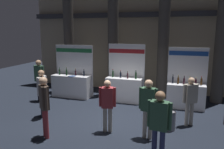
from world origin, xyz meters
name	(u,v)px	position (x,y,z in m)	size (l,w,h in m)	color
ground_plane	(116,121)	(0.00, 0.00, 0.00)	(24.00, 24.00, 0.00)	black
hall_colonnade	(141,24)	(0.00, 4.16, 3.38)	(11.65, 1.40, 6.94)	gray
exhibitor_booth_0	(72,84)	(-2.83, 2.23, 0.62)	(1.89, 0.73, 2.40)	white
exhibitor_booth_1	(124,87)	(-0.31, 2.32, 0.63)	(1.64, 0.66, 2.49)	white
exhibitor_booth_2	(186,93)	(2.26, 2.23, 0.60)	(1.54, 0.66, 2.40)	white
trash_bin	(170,120)	(1.80, -0.12, 0.31)	(0.36, 0.36, 0.61)	slate
visitor_1	(159,121)	(1.67, -2.10, 1.06)	(0.57, 0.29, 1.76)	navy
visitor_2	(44,102)	(-1.60, -1.76, 1.07)	(0.42, 0.39, 1.81)	maroon
visitor_3	(39,77)	(-3.86, 1.20, 1.10)	(0.57, 0.30, 1.83)	#23232D
visitor_5	(190,97)	(2.38, 0.43, 0.95)	(0.48, 0.41, 1.61)	#ADA393
visitor_6	(107,102)	(-0.01, -0.86, 0.97)	(0.51, 0.32, 1.63)	#ADA393
visitor_7	(42,89)	(-2.62, -0.39, 1.03)	(0.34, 0.58, 1.72)	#23232D
visitor_8	(148,104)	(1.22, -0.91, 1.04)	(0.54, 0.27, 1.74)	#ADA393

